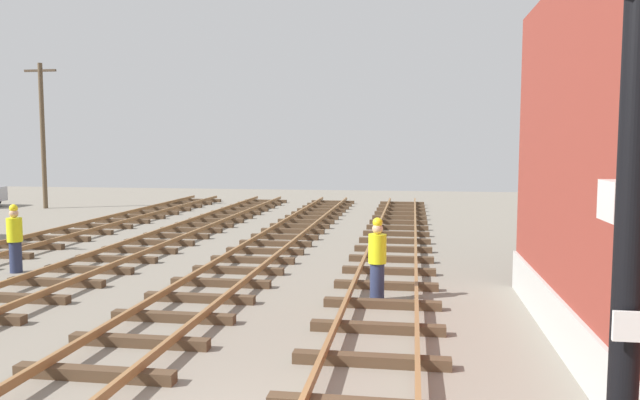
# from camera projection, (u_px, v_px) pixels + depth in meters

# --- Properties ---
(signal_mast) EXTENTS (0.36, 0.40, 5.51)m
(signal_mast) POSITION_uv_depth(u_px,v_px,m) (635.00, 151.00, 3.63)
(signal_mast) COLOR black
(signal_mast) RESTS_ON ground
(utility_pole_far) EXTENTS (1.80, 0.24, 7.78)m
(utility_pole_far) POSITION_uv_depth(u_px,v_px,m) (43.00, 133.00, 32.97)
(utility_pole_far) COLOR brown
(utility_pole_far) RESTS_ON ground
(track_worker_foreground) EXTENTS (0.40, 0.40, 1.87)m
(track_worker_foreground) POSITION_uv_depth(u_px,v_px,m) (15.00, 239.00, 16.63)
(track_worker_foreground) COLOR #262D4C
(track_worker_foreground) RESTS_ON ground
(track_worker_distant) EXTENTS (0.40, 0.40, 1.87)m
(track_worker_distant) POSITION_uv_depth(u_px,v_px,m) (377.00, 260.00, 13.64)
(track_worker_distant) COLOR #262D4C
(track_worker_distant) RESTS_ON ground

